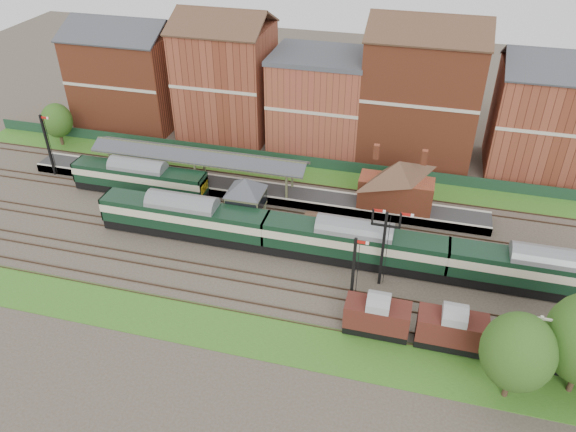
% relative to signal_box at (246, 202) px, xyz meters
% --- Properties ---
extents(ground, '(160.00, 160.00, 0.00)m').
position_rel_signal_box_xyz_m(ground, '(3.00, -3.25, -3.19)').
color(ground, '#473D33').
rests_on(ground, ground).
extents(grass_back, '(90.00, 4.50, 0.06)m').
position_rel_signal_box_xyz_m(grass_back, '(3.00, 12.75, -3.16)').
color(grass_back, '#2D6619').
rests_on(grass_back, ground).
extents(grass_front, '(90.00, 5.00, 0.06)m').
position_rel_signal_box_xyz_m(grass_front, '(3.00, -15.25, -3.16)').
color(grass_front, '#2D6619').
rests_on(grass_front, ground).
extents(fence, '(90.00, 0.12, 1.50)m').
position_rel_signal_box_xyz_m(fence, '(3.00, 14.75, -2.44)').
color(fence, '#193823').
rests_on(fence, ground).
extents(platform, '(55.00, 3.40, 1.00)m').
position_rel_signal_box_xyz_m(platform, '(-2.00, 6.50, -2.69)').
color(platform, '#2D2D2D').
rests_on(platform, ground).
extents(signal_box, '(5.40, 5.40, 6.00)m').
position_rel_signal_box_xyz_m(signal_box, '(0.00, 0.00, 0.00)').
color(signal_box, '#697654').
rests_on(signal_box, ground).
extents(brick_hut, '(3.20, 2.64, 2.94)m').
position_rel_signal_box_xyz_m(brick_hut, '(8.00, 0.00, -2.00)').
color(brick_hut, brown).
rests_on(brick_hut, ground).
extents(station_building, '(8.10, 8.10, 5.90)m').
position_rel_signal_box_xyz_m(station_building, '(15.00, 6.50, 0.76)').
color(station_building, '#984326').
rests_on(station_building, platform).
extents(canopy, '(26.00, 3.89, 4.08)m').
position_rel_signal_box_xyz_m(canopy, '(-8.00, 6.50, 1.39)').
color(canopy, '#4D5233').
rests_on(canopy, platform).
extents(semaphore_bracket, '(3.60, 0.25, 8.18)m').
position_rel_signal_box_xyz_m(semaphore_bracket, '(15.04, -5.75, 1.44)').
color(semaphore_bracket, black).
rests_on(semaphore_bracket, ground).
extents(semaphore_platform_end, '(1.23, 0.25, 8.00)m').
position_rel_signal_box_xyz_m(semaphore_platform_end, '(-26.98, 4.75, 0.96)').
color(semaphore_platform_end, black).
rests_on(semaphore_platform_end, ground).
extents(semaphore_siding, '(1.23, 0.25, 8.00)m').
position_rel_signal_box_xyz_m(semaphore_siding, '(13.02, -10.25, 0.96)').
color(semaphore_siding, black).
rests_on(semaphore_siding, ground).
extents(yard_lamp, '(2.60, 0.22, 7.00)m').
position_rel_signal_box_xyz_m(yard_lamp, '(27.00, -14.75, 0.79)').
color(yard_lamp, beige).
rests_on(yard_lamp, ground).
extents(town_backdrop, '(69.00, 10.00, 16.00)m').
position_rel_signal_box_xyz_m(town_backdrop, '(2.82, 21.75, 3.81)').
color(town_backdrop, '#984326').
rests_on(town_backdrop, ground).
extents(dmu_train, '(53.34, 2.80, 4.10)m').
position_rel_signal_box_xyz_m(dmu_train, '(12.01, -3.25, -0.79)').
color(dmu_train, black).
rests_on(dmu_train, ground).
extents(platform_railcar, '(16.17, 2.55, 3.72)m').
position_rel_signal_box_xyz_m(platform_railcar, '(-14.23, 3.25, -1.00)').
color(platform_railcar, black).
rests_on(platform_railcar, ground).
extents(goods_van_a, '(5.39, 2.34, 3.27)m').
position_rel_signal_box_xyz_m(goods_van_a, '(15.51, -12.25, -1.31)').
color(goods_van_a, black).
rests_on(goods_van_a, ground).
extents(goods_van_b, '(5.57, 2.41, 3.38)m').
position_rel_signal_box_xyz_m(goods_van_b, '(21.54, -12.25, -1.26)').
color(goods_van_b, black).
rests_on(goods_van_b, ground).
extents(tree_far, '(5.28, 5.28, 7.70)m').
position_rel_signal_box_xyz_m(tree_far, '(25.76, -16.27, 1.46)').
color(tree_far, '#382619').
rests_on(tree_far, ground).
extents(tree_back, '(4.07, 4.07, 5.94)m').
position_rel_signal_box_xyz_m(tree_back, '(-30.92, 12.29, 0.40)').
color(tree_back, '#382619').
rests_on(tree_back, ground).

